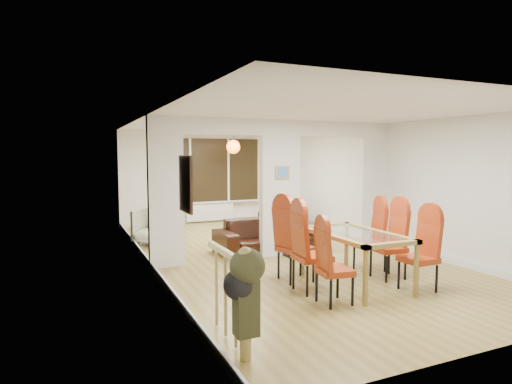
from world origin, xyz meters
TOP-DOWN VIEW (x-y plane):
  - floor at (0.00, 0.00)m, footprint 5.00×9.00m
  - room_walls at (0.00, 0.00)m, footprint 5.00×9.00m
  - divider_wall at (0.00, 0.00)m, footprint 5.00×0.18m
  - bay_window_blinds at (0.00, 4.44)m, footprint 3.00×0.08m
  - radiator at (0.00, 4.40)m, footprint 1.40×0.08m
  - pendant_light at (0.30, 3.30)m, footprint 0.36×0.36m
  - stair_newel at (-2.25, -3.20)m, footprint 0.40×1.20m
  - wall_poster at (-2.47, -2.40)m, footprint 0.04×0.52m
  - pillar_photo at (0.00, -0.10)m, footprint 0.30×0.03m
  - dining_table at (0.15, -2.17)m, footprint 0.95×1.70m
  - dining_chair_la at (-0.60, -2.74)m, footprint 0.47×0.47m
  - dining_chair_lb at (-0.59, -2.18)m, footprint 0.50×0.50m
  - dining_chair_lc at (-0.55, -1.63)m, footprint 0.57×0.57m
  - dining_chair_ra at (0.79, -2.78)m, footprint 0.45×0.45m
  - dining_chair_rb at (0.83, -2.11)m, footprint 0.49×0.49m
  - dining_chair_rc at (0.86, -1.63)m, footprint 0.52×0.52m
  - sofa at (0.00, 0.47)m, footprint 2.23×0.94m
  - armchair at (-1.97, 1.98)m, footprint 1.19×1.19m
  - person at (-1.61, 2.22)m, footprint 0.70×0.57m
  - television at (1.85, 2.75)m, footprint 1.05×0.36m
  - coffee_table at (0.42, 2.22)m, footprint 1.16×0.73m
  - bottle at (0.58, 2.25)m, footprint 0.08×0.08m
  - bowl at (0.57, 2.17)m, footprint 0.21×0.21m
  - shoes at (0.15, -0.21)m, footprint 0.26×0.28m

SIDE VIEW (x-z plane):
  - floor at x=0.00m, z-range -0.01..0.01m
  - shoes at x=0.15m, z-range 0.00..0.11m
  - coffee_table at x=0.42m, z-range 0.00..0.25m
  - bowl at x=0.57m, z-range 0.25..0.30m
  - radiator at x=0.00m, z-range 0.05..0.55m
  - television at x=1.85m, z-range 0.00..0.60m
  - sofa at x=0.00m, z-range 0.00..0.64m
  - armchair at x=-1.97m, z-range 0.00..0.78m
  - dining_table at x=0.15m, z-range 0.00..0.79m
  - bottle at x=0.58m, z-range 0.25..0.55m
  - dining_chair_la at x=-0.60m, z-range 0.00..1.03m
  - dining_chair_rc at x=0.86m, z-range 0.00..1.09m
  - dining_chair_ra at x=0.79m, z-range 0.00..1.09m
  - stair_newel at x=-2.25m, z-range 0.00..1.10m
  - dining_chair_rb at x=0.83m, z-range 0.00..1.12m
  - dining_chair_lb at x=-0.59m, z-range 0.00..1.17m
  - dining_chair_lc at x=-0.55m, z-range 0.00..1.18m
  - person at x=-1.61m, z-range 0.00..1.66m
  - room_walls at x=0.00m, z-range 0.00..2.60m
  - divider_wall at x=0.00m, z-range 0.00..2.60m
  - bay_window_blinds at x=0.00m, z-range 0.60..2.40m
  - wall_poster at x=-2.47m, z-range 1.27..1.94m
  - pillar_photo at x=0.00m, z-range 1.48..1.73m
  - pendant_light at x=0.30m, z-range 1.97..2.33m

